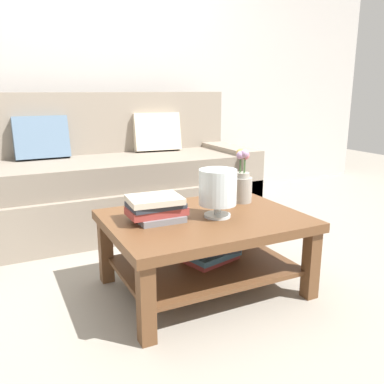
# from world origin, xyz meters

# --- Properties ---
(ground_plane) EXTENTS (10.00, 10.00, 0.00)m
(ground_plane) POSITION_xyz_m (0.00, 0.00, 0.00)
(ground_plane) COLOR gray
(back_wall) EXTENTS (6.40, 0.12, 2.70)m
(back_wall) POSITION_xyz_m (0.00, 1.65, 1.35)
(back_wall) COLOR #BCB7B2
(back_wall) RESTS_ON ground
(couch) EXTENTS (2.23, 0.90, 1.06)m
(couch) POSITION_xyz_m (-0.11, 0.92, 0.36)
(couch) COLOR gray
(couch) RESTS_ON ground
(coffee_table) EXTENTS (1.03, 0.78, 0.42)m
(coffee_table) POSITION_xyz_m (0.02, -0.42, 0.30)
(coffee_table) COLOR brown
(coffee_table) RESTS_ON ground
(book_stack_main) EXTENTS (0.30, 0.23, 0.13)m
(book_stack_main) POSITION_xyz_m (-0.24, -0.37, 0.49)
(book_stack_main) COLOR slate
(book_stack_main) RESTS_ON coffee_table
(glass_hurricane_vase) EXTENTS (0.20, 0.20, 0.26)m
(glass_hurricane_vase) POSITION_xyz_m (0.07, -0.46, 0.58)
(glass_hurricane_vase) COLOR silver
(glass_hurricane_vase) RESTS_ON coffee_table
(flower_pitcher) EXTENTS (0.12, 0.12, 0.32)m
(flower_pitcher) POSITION_xyz_m (0.35, -0.27, 0.55)
(flower_pitcher) COLOR #9E998E
(flower_pitcher) RESTS_ON coffee_table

